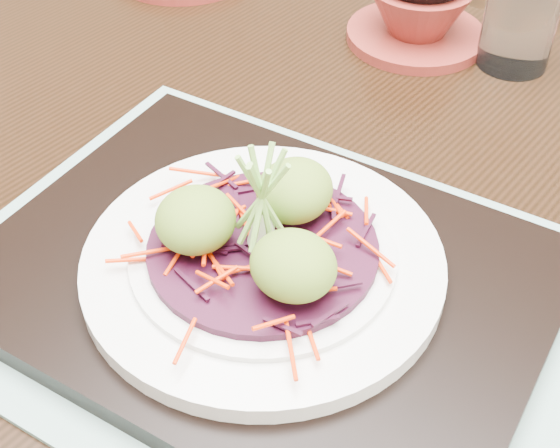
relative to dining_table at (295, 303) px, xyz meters
The scene contains 10 objects.
dining_table is the anchor object (origin of this frame).
placemat 0.12m from the dining_table, 74.19° to the right, with size 0.42×0.33×0.00m, color gray.
serving_tray 0.13m from the dining_table, 74.19° to the right, with size 0.37×0.27×0.02m, color black.
white_plate 0.14m from the dining_table, 74.19° to the right, with size 0.24×0.24×0.02m.
cabbage_bed 0.15m from the dining_table, 74.19° to the right, with size 0.15×0.15×0.01m, color #340A1E.
carrot_julienne 0.16m from the dining_table, 74.19° to the right, with size 0.18×0.18×0.01m, color #EE2E04, non-canonical shape.
guacamole_scoops 0.17m from the dining_table, 74.31° to the right, with size 0.13×0.12×0.04m.
scallion_garnish 0.19m from the dining_table, 74.19° to the right, with size 0.05×0.05×0.08m, color #7AB448, non-canonical shape.
water_glass 0.34m from the dining_table, 80.14° to the left, with size 0.07×0.07×0.10m, color white.
terracotta_bowl_set 0.32m from the dining_table, 98.65° to the left, with size 0.16×0.16×0.06m.
Camera 1 is at (0.25, -0.47, 1.11)m, focal length 50.00 mm.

